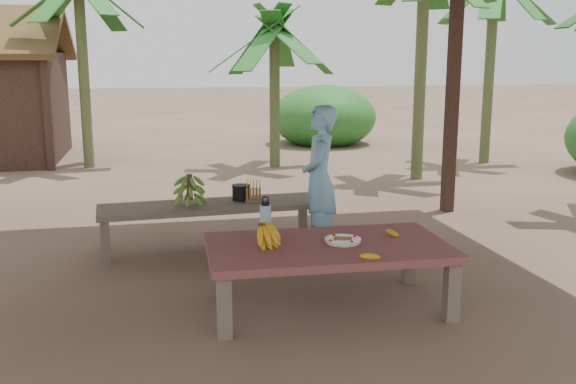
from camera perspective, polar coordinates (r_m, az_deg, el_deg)
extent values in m
plane|color=brown|center=(5.34, -2.94, -8.68)|extent=(80.00, 80.00, 0.00)
cube|color=black|center=(8.10, 14.38, 7.71)|extent=(0.13, 0.13, 2.70)
cube|color=brown|center=(4.42, -5.70, -10.16)|extent=(0.10, 0.10, 0.44)
cube|color=brown|center=(4.82, 14.35, -8.57)|extent=(0.10, 0.10, 0.44)
cube|color=brown|center=(5.20, -6.49, -6.75)|extent=(0.10, 0.10, 0.44)
cube|color=brown|center=(5.55, 10.73, -5.70)|extent=(0.10, 0.10, 0.44)
cube|color=maroon|center=(4.85, 3.54, -4.97)|extent=(1.82, 1.04, 0.06)
cube|color=brown|center=(6.21, -15.94, -4.28)|extent=(0.09, 0.09, 0.40)
cube|color=brown|center=(6.51, 2.49, -3.09)|extent=(0.09, 0.09, 0.40)
cube|color=brown|center=(6.65, -15.94, -3.22)|extent=(0.09, 0.09, 0.40)
cube|color=brown|center=(6.94, 1.31, -2.16)|extent=(0.09, 0.09, 0.40)
cube|color=brown|center=(6.45, -6.87, -1.26)|extent=(2.23, 0.74, 0.05)
cylinder|color=white|center=(4.88, 4.88, -4.45)|extent=(0.25, 0.25, 0.01)
cylinder|color=white|center=(4.88, 4.89, -4.27)|extent=(0.28, 0.28, 0.02)
cube|color=brown|center=(4.87, 4.89, -4.20)|extent=(0.16, 0.13, 0.02)
ellipsoid|color=yellow|center=(4.49, 7.30, -5.71)|extent=(0.16, 0.05, 0.04)
ellipsoid|color=yellow|center=(5.12, 9.24, -3.61)|extent=(0.10, 0.15, 0.04)
cylinder|color=#419DCB|center=(5.01, -2.01, -2.58)|extent=(0.09, 0.09, 0.25)
cylinder|color=black|center=(4.98, -2.02, -1.02)|extent=(0.06, 0.06, 0.03)
torus|color=black|center=(4.97, -2.02, -0.68)|extent=(0.06, 0.01, 0.06)
cylinder|color=black|center=(6.56, -4.21, -0.08)|extent=(0.18, 0.18, 0.15)
imported|color=#75B3DD|center=(6.29, 2.81, 1.20)|extent=(0.47, 0.60, 1.43)
cylinder|color=#596638|center=(10.25, 11.70, 10.57)|extent=(0.18, 0.18, 3.41)
cylinder|color=#596638|center=(11.23, -1.19, 8.42)|extent=(0.18, 0.18, 2.45)
cylinder|color=#596638|center=(11.69, -17.70, 9.91)|extent=(0.18, 0.18, 3.22)
cylinder|color=#596638|center=(12.24, 17.46, 10.20)|extent=(0.18, 0.18, 3.32)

